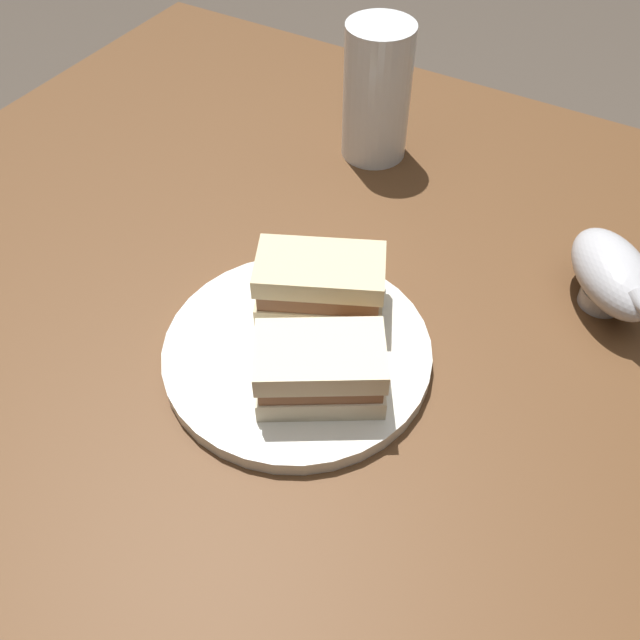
# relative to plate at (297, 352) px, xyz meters

# --- Properties ---
(ground_plane) EXTENTS (6.00, 6.00, 0.00)m
(ground_plane) POSITION_rel_plate_xyz_m (-0.02, -0.06, -0.77)
(ground_plane) COLOR #4C4238
(dining_table) EXTENTS (1.17, 0.99, 0.77)m
(dining_table) POSITION_rel_plate_xyz_m (-0.02, -0.06, -0.39)
(dining_table) COLOR brown
(dining_table) RESTS_ON ground
(plate) EXTENTS (0.25, 0.25, 0.02)m
(plate) POSITION_rel_plate_xyz_m (0.00, 0.00, 0.00)
(plate) COLOR silver
(plate) RESTS_ON dining_table
(sandwich_half_left) EXTENTS (0.13, 0.11, 0.06)m
(sandwich_half_left) POSITION_rel_plate_xyz_m (-0.04, 0.03, 0.04)
(sandwich_half_left) COLOR beige
(sandwich_half_left) RESTS_ON plate
(sandwich_half_right) EXTENTS (0.14, 0.11, 0.06)m
(sandwich_half_right) POSITION_rel_plate_xyz_m (0.01, -0.05, 0.04)
(sandwich_half_right) COLOR beige
(sandwich_half_right) RESTS_ON plate
(potato_wedge_front) EXTENTS (0.04, 0.04, 0.02)m
(potato_wedge_front) POSITION_rel_plate_xyz_m (-0.04, -0.03, 0.02)
(potato_wedge_front) COLOR #AD702D
(potato_wedge_front) RESTS_ON plate
(potato_wedge_middle) EXTENTS (0.03, 0.05, 0.02)m
(potato_wedge_middle) POSITION_rel_plate_xyz_m (-0.01, -0.08, 0.02)
(potato_wedge_middle) COLOR #B77F33
(potato_wedge_middle) RESTS_ON plate
(potato_wedge_back) EXTENTS (0.03, 0.05, 0.02)m
(potato_wedge_back) POSITION_rel_plate_xyz_m (-0.06, -0.03, 0.02)
(potato_wedge_back) COLOR gold
(potato_wedge_back) RESTS_ON plate
(pint_glass) EXTENTS (0.08, 0.08, 0.16)m
(pint_glass) POSITION_rel_plate_xyz_m (0.09, -0.33, 0.06)
(pint_glass) COLOR white
(pint_glass) RESTS_ON dining_table
(gravy_boat) EXTENTS (0.13, 0.13, 0.07)m
(gravy_boat) POSITION_rel_plate_xyz_m (-0.23, -0.21, 0.03)
(gravy_boat) COLOR #B7B7BC
(gravy_boat) RESTS_ON dining_table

